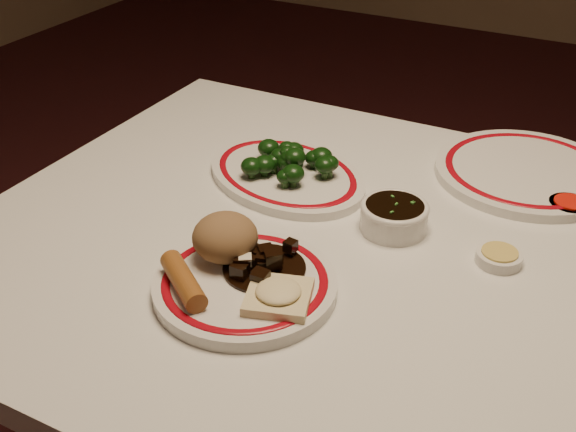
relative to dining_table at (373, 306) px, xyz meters
The scene contains 12 objects.
dining_table is the anchor object (origin of this frame).
main_plate 0.22m from the dining_table, 127.49° to the right, with size 0.31×0.31×0.02m.
rice_mound 0.26m from the dining_table, 143.71° to the right, with size 0.09×0.09×0.06m, color olive.
spring_roll 0.30m from the dining_table, 130.29° to the right, with size 0.03×0.03×0.11m, color #965A25.
fried_wonton 0.22m from the dining_table, 109.69° to the right, with size 0.10×0.10×0.02m.
stirfry_heap 0.21m from the dining_table, 131.34° to the right, with size 0.11×0.11×0.03m.
broccoli_plate 0.27m from the dining_table, 148.31° to the left, with size 0.35×0.33×0.02m.
broccoli_pile 0.28m from the dining_table, 147.47° to the left, with size 0.15×0.12×0.05m.
soy_bowl 0.13m from the dining_table, 93.20° to the left, with size 0.10×0.10×0.04m.
sweet_sour_dish 0.34m from the dining_table, 48.45° to the left, with size 0.06×0.06×0.02m.
mustard_dish 0.19m from the dining_table, 21.32° to the left, with size 0.06×0.06×0.02m.
far_plate 0.37m from the dining_table, 67.81° to the left, with size 0.32×0.32×0.02m.
Camera 1 is at (0.28, -0.80, 1.33)m, focal length 45.00 mm.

